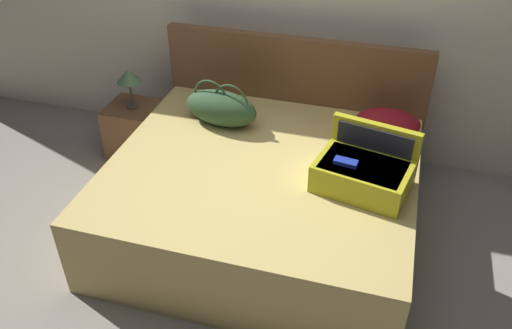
{
  "coord_description": "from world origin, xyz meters",
  "views": [
    {
      "loc": [
        0.75,
        -2.34,
        2.6
      ],
      "look_at": [
        0.0,
        0.26,
        0.67
      ],
      "focal_mm": 36.96,
      "sensor_mm": 36.0,
      "label": 1
    }
  ],
  "objects": [
    {
      "name": "duffel_bag",
      "position": [
        -0.43,
        0.84,
        0.7
      ],
      "size": [
        0.6,
        0.36,
        0.34
      ],
      "rotation": [
        0.0,
        0.0,
        -0.16
      ],
      "color": "#2D4C2D",
      "rests_on": "bed"
    },
    {
      "name": "headboard",
      "position": [
        0.0,
        1.34,
        0.55
      ],
      "size": [
        2.06,
        0.08,
        1.1
      ],
      "primitive_type": "cube",
      "color": "brown",
      "rests_on": "ground"
    },
    {
      "name": "ground_plane",
      "position": [
        0.0,
        0.0,
        0.0
      ],
      "size": [
        12.0,
        12.0,
        0.0
      ],
      "primitive_type": "plane",
      "color": "gray"
    },
    {
      "name": "nightstand",
      "position": [
        -1.29,
        1.05,
        0.23
      ],
      "size": [
        0.44,
        0.4,
        0.47
      ],
      "primitive_type": "cube",
      "color": "brown",
      "rests_on": "ground"
    },
    {
      "name": "hard_case_large",
      "position": [
        0.67,
        0.36,
        0.69
      ],
      "size": [
        0.64,
        0.52,
        0.36
      ],
      "rotation": [
        0.0,
        0.0,
        -0.21
      ],
      "color": "gold",
      "rests_on": "bed"
    },
    {
      "name": "pillow_near_headboard",
      "position": [
        0.76,
        1.03,
        0.67
      ],
      "size": [
        0.47,
        0.28,
        0.19
      ],
      "primitive_type": "ellipsoid",
      "rotation": [
        0.0,
        0.0,
        0.03
      ],
      "color": "maroon",
      "rests_on": "bed"
    },
    {
      "name": "table_lamp",
      "position": [
        -1.29,
        1.05,
        0.73
      ],
      "size": [
        0.19,
        0.19,
        0.34
      ],
      "color": "#3F3833",
      "rests_on": "nightstand"
    },
    {
      "name": "bed",
      "position": [
        0.0,
        0.4,
        0.29
      ],
      "size": [
        2.02,
        1.81,
        0.57
      ],
      "primitive_type": "cube",
      "color": "tan",
      "rests_on": "ground"
    }
  ]
}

